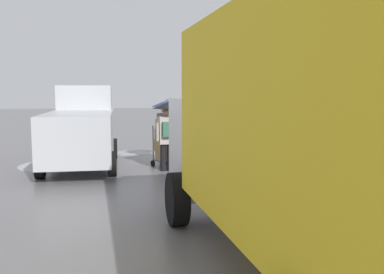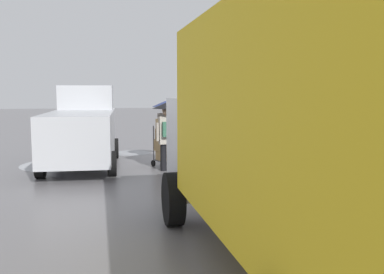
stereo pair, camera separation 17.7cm
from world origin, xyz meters
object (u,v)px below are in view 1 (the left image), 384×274
at_px(box_truck_background, 328,133).
at_px(hand_dolly_boxes, 164,141).
at_px(shopping_cart_vendor, 196,151).
at_px(pedestrian_far_side, 230,118).
at_px(street_lamp, 320,92).
at_px(cargo_van_parked_right, 82,130).
at_px(pedestrian_pink_side, 196,115).
at_px(pedestrian_white_side, 166,116).
at_px(pedestrian_black_side, 168,119).

xyz_separation_m(box_truck_background, hand_dolly_boxes, (0.74, -8.80, -1.10)).
bearing_deg(shopping_cart_vendor, pedestrian_far_side, 154.48).
bearing_deg(pedestrian_far_side, street_lamp, 150.24).
xyz_separation_m(hand_dolly_boxes, pedestrian_far_side, (-1.88, 0.91, 0.75)).
distance_m(hand_dolly_boxes, street_lamp, 4.93).
bearing_deg(cargo_van_parked_right, pedestrian_pink_side, -174.70).
xyz_separation_m(hand_dolly_boxes, pedestrian_pink_side, (-1.28, -1.10, 0.73)).
distance_m(cargo_van_parked_right, pedestrian_far_side, 4.76).
bearing_deg(pedestrian_far_side, pedestrian_white_side, -46.97).
relative_size(cargo_van_parked_right, pedestrian_white_side, 2.51).
relative_size(hand_dolly_boxes, pedestrian_far_side, 0.71).
distance_m(shopping_cart_vendor, pedestrian_far_side, 1.45).
distance_m(pedestrian_black_side, pedestrian_white_side, 1.54).
xyz_separation_m(pedestrian_pink_side, pedestrian_white_side, (1.09, 0.20, 0.00)).
relative_size(pedestrian_white_side, street_lamp, 0.56).
xyz_separation_m(pedestrian_white_side, pedestrian_far_side, (-1.70, 1.82, 0.01)).
xyz_separation_m(pedestrian_pink_side, pedestrian_far_side, (-0.60, 2.01, 0.01)).
relative_size(shopping_cart_vendor, pedestrian_far_side, 0.47).
bearing_deg(street_lamp, pedestrian_black_side, -21.06).
height_order(cargo_van_parked_right, box_truck_background, box_truck_background).
distance_m(pedestrian_white_side, pedestrian_far_side, 2.49).
bearing_deg(hand_dolly_boxes, pedestrian_black_side, 94.11).
bearing_deg(cargo_van_parked_right, shopping_cart_vendor, 160.95).
height_order(pedestrian_pink_side, pedestrian_black_side, same).
distance_m(cargo_van_parked_right, hand_dolly_boxes, 2.69).
xyz_separation_m(cargo_van_parked_right, box_truck_background, (-3.30, 9.54, 0.76)).
height_order(box_truck_background, hand_dolly_boxes, box_truck_background).
height_order(box_truck_background, pedestrian_far_side, box_truck_background).
height_order(box_truck_background, street_lamp, street_lamp).
xyz_separation_m(cargo_van_parked_right, hand_dolly_boxes, (-2.56, 0.75, -0.34)).
bearing_deg(pedestrian_pink_side, street_lamp, 130.88).
relative_size(box_truck_background, pedestrian_white_side, 3.87).
height_order(hand_dolly_boxes, pedestrian_pink_side, pedestrian_pink_side).
bearing_deg(shopping_cart_vendor, pedestrian_pink_side, -101.89).
bearing_deg(pedestrian_far_side, cargo_van_parked_right, -20.46).
xyz_separation_m(pedestrian_black_side, pedestrian_white_side, (-0.14, -1.53, 0.00)).
bearing_deg(pedestrian_black_side, box_truck_background, 94.85).
bearing_deg(pedestrian_white_side, pedestrian_black_side, 84.75).
distance_m(pedestrian_pink_side, pedestrian_far_side, 2.10).
relative_size(pedestrian_black_side, pedestrian_white_side, 1.00).
distance_m(cargo_van_parked_right, street_lamp, 7.41).
xyz_separation_m(cargo_van_parked_right, shopping_cart_vendor, (-3.51, 1.21, -0.61)).
relative_size(cargo_van_parked_right, box_truck_background, 0.65).
height_order(hand_dolly_boxes, pedestrian_white_side, pedestrian_white_side).
bearing_deg(pedestrian_far_side, box_truck_background, 81.75).
xyz_separation_m(pedestrian_far_side, street_lamp, (-2.26, 1.29, 0.79)).
xyz_separation_m(hand_dolly_boxes, pedestrian_black_side, (-0.04, 0.62, 0.73)).
bearing_deg(pedestrian_white_side, street_lamp, 141.82).
relative_size(pedestrian_white_side, pedestrian_far_side, 1.00).
height_order(shopping_cart_vendor, pedestrian_white_side, pedestrian_white_side).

